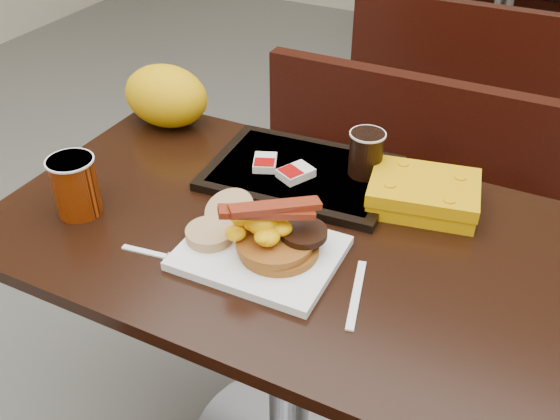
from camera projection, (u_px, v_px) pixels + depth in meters
The scene contains 22 objects.
table_near at pixel (290, 357), 1.46m from camera, with size 1.20×0.70×0.75m, color black, non-canonical shape.
bench_near_n at pixel (385, 207), 1.97m from camera, with size 1.00×0.46×0.72m, color black, non-canonical shape.
table_far at pixel (500, 21), 3.34m from camera, with size 1.20×0.70×0.75m, color black, non-canonical shape.
bench_far_s at pixel (470, 71), 2.84m from camera, with size 1.00×0.46×0.72m, color black, non-canonical shape.
platter at pixel (260, 253), 1.17m from camera, with size 0.29×0.23×0.02m, color white.
pancake_stack at pixel (279, 245), 1.15m from camera, with size 0.15×0.15×0.03m, color brown.
sausage_patty at pixel (304, 233), 1.14m from camera, with size 0.09×0.09×0.01m, color black.
scrambled_eggs at pixel (262, 223), 1.13m from camera, with size 0.10×0.09×0.05m, color #FFE805.
bacon_strips at pixel (267, 211), 1.10m from camera, with size 0.17×0.08×0.01m, color #4A1405, non-canonical shape.
muffin_bottom at pixel (210, 234), 1.18m from camera, with size 0.09×0.09×0.02m, color tan.
muffin_top at pixel (230, 211), 1.22m from camera, with size 0.10×0.10×0.02m, color tan.
coffee_cup_near at pixel (75, 186), 1.25m from camera, with size 0.09×0.09×0.13m, color #9C3105.
fork at pixel (144, 252), 1.18m from camera, with size 0.13×0.02×0.00m, color white, non-canonical shape.
knife at pixel (356, 294), 1.09m from camera, with size 0.18×0.01×0.00m, color white.
condiment_syrup at pixel (240, 213), 1.28m from camera, with size 0.04×0.03×0.01m, color #9F4C06.
condiment_ketchup at pixel (272, 217), 1.26m from camera, with size 0.05×0.03×0.01m, color #8C0504.
tray at pixel (302, 173), 1.39m from camera, with size 0.41×0.29×0.02m, color black.
hashbrown_sleeve_left at pixel (265, 163), 1.39m from camera, with size 0.05×0.07×0.02m, color silver.
hashbrown_sleeve_right at pixel (296, 173), 1.36m from camera, with size 0.05×0.07×0.02m, color silver.
coffee_cup_far at pixel (366, 154), 1.34m from camera, with size 0.07×0.07×0.10m, color black.
clamshell at pixel (423, 194), 1.29m from camera, with size 0.22×0.17×0.06m, color #CD8E03.
paper_bag at pixel (166, 96), 1.56m from camera, with size 0.22×0.16×0.15m, color yellow.
Camera 1 is at (0.42, -0.89, 1.51)m, focal length 39.89 mm.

